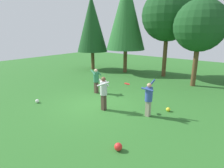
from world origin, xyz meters
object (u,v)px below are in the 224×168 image
at_px(tree_left, 126,14).
at_px(tree_center, 168,15).
at_px(ball_yellow, 168,109).
at_px(person_catcher, 104,91).
at_px(ball_red, 118,147).
at_px(frisbee, 127,84).
at_px(tree_right, 200,26).
at_px(person_thrower, 149,97).
at_px(person_bystander, 96,79).
at_px(tree_far_left, 92,24).
at_px(ball_white, 37,101).

xyz_separation_m(tree_left, tree_center, (3.55, 0.74, -0.24)).
bearing_deg(tree_center, ball_yellow, -64.90).
bearing_deg(person_catcher, ball_red, -76.60).
bearing_deg(ball_red, ball_yellow, 88.96).
relative_size(frisbee, tree_left, 0.05).
relative_size(frisbee, ball_red, 1.41).
xyz_separation_m(ball_red, ball_yellow, (0.07, 4.04, -0.03)).
bearing_deg(tree_right, person_thrower, -91.59).
bearing_deg(person_bystander, tree_far_left, 154.78).
relative_size(ball_yellow, tree_left, 0.02).
relative_size(person_bystander, ball_white, 7.67).
bearing_deg(tree_right, tree_left, 173.09).
height_order(frisbee, tree_center, tree_center).
bearing_deg(tree_far_left, ball_white, -64.70).
xyz_separation_m(person_thrower, tree_right, (0.18, 6.50, 3.19)).
relative_size(person_thrower, ball_white, 8.60).
relative_size(person_catcher, person_bystander, 1.09).
relative_size(person_bystander, ball_red, 5.78).
xyz_separation_m(frisbee, tree_left, (-5.11, 7.35, 3.88)).
bearing_deg(tree_far_left, frisbee, -37.47).
relative_size(person_thrower, person_catcher, 1.03).
bearing_deg(ball_yellow, tree_left, 137.60).
xyz_separation_m(tree_far_left, tree_center, (6.99, 1.53, 0.57)).
relative_size(tree_far_left, tree_center, 1.00).
bearing_deg(tree_center, tree_far_left, -167.66).
bearing_deg(tree_center, frisbee, -79.05).
relative_size(ball_white, tree_left, 0.02).
bearing_deg(person_bystander, tree_right, 71.18).
height_order(ball_yellow, tree_far_left, tree_far_left).
height_order(person_catcher, ball_yellow, person_catcher).
height_order(ball_yellow, tree_center, tree_center).
bearing_deg(person_thrower, tree_left, -52.79).
relative_size(frisbee, tree_far_left, 0.05).
xyz_separation_m(person_thrower, ball_yellow, (0.55, 1.07, -0.84)).
distance_m(person_thrower, ball_white, 6.06).
distance_m(person_bystander, ball_yellow, 4.79).
bearing_deg(ball_white, ball_red, -6.56).
relative_size(frisbee, ball_white, 1.87).
bearing_deg(tree_left, tree_far_left, -167.02).
bearing_deg(person_catcher, ball_white, 168.78).
xyz_separation_m(person_thrower, person_catcher, (-2.07, -0.72, 0.06)).
xyz_separation_m(person_bystander, tree_left, (-2.08, 6.28, 4.33)).
xyz_separation_m(person_catcher, ball_yellow, (2.62, 1.80, -0.90)).
xyz_separation_m(ball_red, ball_white, (-6.03, 0.69, -0.03)).
relative_size(frisbee, tree_center, 0.05).
height_order(ball_white, tree_far_left, tree_far_left).
bearing_deg(person_catcher, tree_left, 82.39).
height_order(frisbee, ball_white, frisbee).
xyz_separation_m(person_thrower, frisbee, (-1.14, -0.07, 0.43)).
bearing_deg(frisbee, person_bystander, 160.45).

